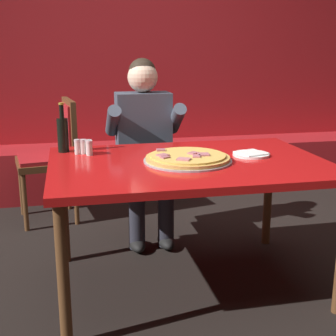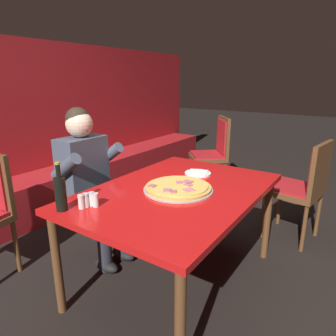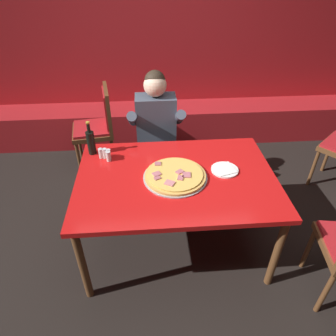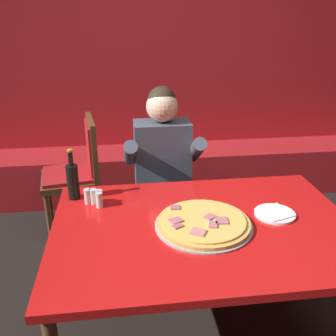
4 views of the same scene
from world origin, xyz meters
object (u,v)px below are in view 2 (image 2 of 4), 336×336
object	(u,v)px
main_dining_table	(177,198)
dining_chair_by_booth	(214,149)
shaker_oregano	(81,202)
diner_seated_blue_shirt	(91,179)
shaker_red_pepper_flakes	(96,201)
plate_white_paper	(198,173)
dining_chair_side_aisle	(304,184)
beer_bottle	(61,193)
shaker_parmesan	(86,201)
shaker_black_pepper	(92,200)
pizza	(178,188)

from	to	relation	value
main_dining_table	dining_chair_by_booth	xyz separation A→B (m)	(1.88, 0.61, -0.09)
shaker_oregano	diner_seated_blue_shirt	world-z (taller)	diner_seated_blue_shirt
shaker_red_pepper_flakes	main_dining_table	bearing A→B (deg)	-25.30
plate_white_paper	diner_seated_blue_shirt	bearing A→B (deg)	125.28
diner_seated_blue_shirt	dining_chair_side_aisle	xyz separation A→B (m)	(1.29, -1.38, -0.15)
beer_bottle	shaker_parmesan	distance (m)	0.15
shaker_oregano	shaker_red_pepper_flakes	size ratio (longest dim) A/B	1.00
diner_seated_blue_shirt	plate_white_paper	bearing A→B (deg)	-54.72
dining_chair_by_booth	dining_chair_side_aisle	bearing A→B (deg)	-119.83
main_dining_table	dining_chair_side_aisle	distance (m)	1.33
main_dining_table	shaker_black_pepper	bearing A→B (deg)	152.06
dining_chair_side_aisle	shaker_parmesan	bearing A→B (deg)	151.90
beer_bottle	shaker_parmesan	xyz separation A→B (m)	(0.11, -0.08, -0.07)
pizza	shaker_black_pepper	world-z (taller)	shaker_black_pepper
main_dining_table	dining_chair_by_booth	world-z (taller)	dining_chair_by_booth
pizza	plate_white_paper	size ratio (longest dim) A/B	2.30
main_dining_table	shaker_black_pepper	xyz separation A→B (m)	(-0.53, 0.28, 0.10)
dining_chair_side_aisle	pizza	bearing A→B (deg)	152.50
beer_bottle	plate_white_paper	bearing A→B (deg)	-17.38
shaker_oregano	beer_bottle	bearing A→B (deg)	136.66
pizza	dining_chair_by_booth	xyz separation A→B (m)	(1.89, 0.63, -0.18)
shaker_parmesan	diner_seated_blue_shirt	xyz separation A→B (m)	(0.44, 0.45, -0.08)
shaker_oregano	shaker_red_pepper_flakes	bearing A→B (deg)	-37.55
plate_white_paper	shaker_red_pepper_flakes	size ratio (longest dim) A/B	2.44
plate_white_paper	dining_chair_side_aisle	bearing A→B (deg)	-40.50
shaker_black_pepper	shaker_red_pepper_flakes	xyz separation A→B (m)	(0.00, -0.03, 0.00)
beer_bottle	dining_chair_by_booth	bearing A→B (deg)	5.39
pizza	shaker_black_pepper	bearing A→B (deg)	150.39
beer_bottle	shaker_parmesan	size ratio (longest dim) A/B	3.40
main_dining_table	diner_seated_blue_shirt	world-z (taller)	diner_seated_blue_shirt
plate_white_paper	shaker_black_pepper	world-z (taller)	shaker_black_pepper
shaker_red_pepper_flakes	diner_seated_blue_shirt	xyz separation A→B (m)	(0.41, 0.50, -0.08)
shaker_red_pepper_flakes	shaker_black_pepper	bearing A→B (deg)	93.11
pizza	plate_white_paper	distance (m)	0.40
diner_seated_blue_shirt	dining_chair_by_booth	xyz separation A→B (m)	(2.00, -0.13, -0.12)
shaker_parmesan	dining_chair_side_aisle	xyz separation A→B (m)	(1.73, -0.92, -0.22)
main_dining_table	plate_white_paper	world-z (taller)	plate_white_paper
shaker_red_pepper_flakes	dining_chair_by_booth	size ratio (longest dim) A/B	0.09
shaker_black_pepper	shaker_oregano	bearing A→B (deg)	163.12
main_dining_table	beer_bottle	distance (m)	0.79
dining_chair_side_aisle	shaker_black_pepper	bearing A→B (deg)	151.85
shaker_parmesan	main_dining_table	bearing A→B (deg)	-27.81
shaker_parmesan	shaker_oregano	bearing A→B (deg)	173.42
pizza	shaker_parmesan	xyz separation A→B (m)	(-0.55, 0.31, 0.02)
beer_bottle	shaker_oregano	distance (m)	0.13
plate_white_paper	dining_chair_by_booth	distance (m)	1.61
diner_seated_blue_shirt	dining_chair_by_booth	size ratio (longest dim) A/B	1.26
main_dining_table	diner_seated_blue_shirt	distance (m)	0.76
pizza	dining_chair_side_aisle	size ratio (longest dim) A/B	0.50
shaker_black_pepper	dining_chair_by_booth	size ratio (longest dim) A/B	0.09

